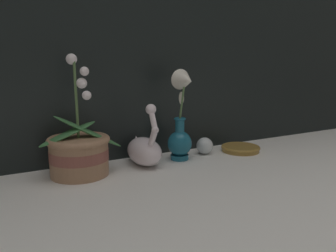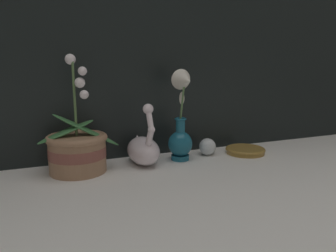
# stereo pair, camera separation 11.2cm
# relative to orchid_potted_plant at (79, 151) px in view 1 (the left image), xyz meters

# --- Properties ---
(ground_plane) EXTENTS (2.80, 2.80, 0.00)m
(ground_plane) POSITION_rel_orchid_potted_plant_xyz_m (0.30, -0.10, -0.07)
(ground_plane) COLOR silver
(orchid_potted_plant) EXTENTS (0.25, 0.19, 0.36)m
(orchid_potted_plant) POSITION_rel_orchid_potted_plant_xyz_m (0.00, 0.00, 0.00)
(orchid_potted_plant) COLOR #9E7556
(orchid_potted_plant) RESTS_ON ground_plane
(swan_figurine) EXTENTS (0.10, 0.19, 0.21)m
(swan_figurine) POSITION_rel_orchid_potted_plant_xyz_m (0.21, 0.00, -0.02)
(swan_figurine) COLOR white
(swan_figurine) RESTS_ON ground_plane
(blue_vase) EXTENTS (0.09, 0.12, 0.32)m
(blue_vase) POSITION_rel_orchid_potted_plant_xyz_m (0.35, -0.01, 0.06)
(blue_vase) COLOR #195B75
(blue_vase) RESTS_ON ground_plane
(glass_sphere) EXTENTS (0.06, 0.06, 0.06)m
(glass_sphere) POSITION_rel_orchid_potted_plant_xyz_m (0.47, 0.02, -0.04)
(glass_sphere) COLOR silver
(glass_sphere) RESTS_ON ground_plane
(amber_dish) EXTENTS (0.15, 0.15, 0.02)m
(amber_dish) POSITION_rel_orchid_potted_plant_xyz_m (0.61, -0.02, -0.06)
(amber_dish) COLOR olive
(amber_dish) RESTS_ON ground_plane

